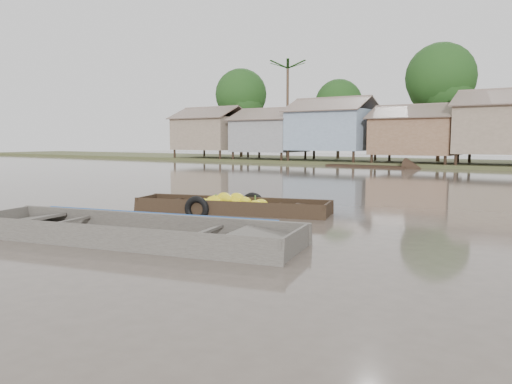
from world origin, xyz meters
The scene contains 3 objects.
ground centered at (0.00, 0.00, 0.00)m, with size 120.00×120.00×0.00m, color #4F463D.
banana_boat centered at (-1.21, 2.87, 0.14)m, with size 5.44×2.65×0.74m.
viewer_boat centered at (-0.55, -1.24, 0.05)m, with size 7.07×3.20×0.55m.
Camera 1 is at (6.73, -7.87, 1.95)m, focal length 35.00 mm.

